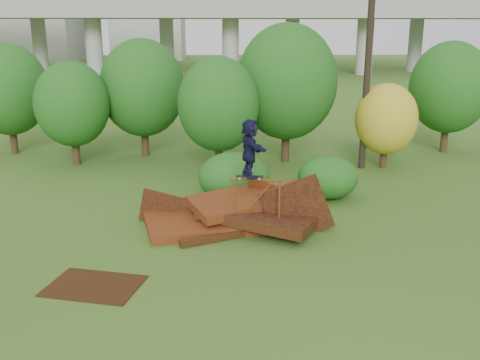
{
  "coord_description": "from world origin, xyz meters",
  "views": [
    {
      "loc": [
        -1.34,
        -13.15,
        5.87
      ],
      "look_at": [
        -0.8,
        2.0,
        1.6
      ],
      "focal_mm": 40.0,
      "sensor_mm": 36.0,
      "label": 1
    }
  ],
  "objects_px": {
    "utility_pole": "(368,59)",
    "flat_plate": "(94,286)",
    "scrap_pile": "(233,215)",
    "skater": "(250,148)"
  },
  "relations": [
    {
      "from": "scrap_pile",
      "to": "skater",
      "type": "relative_size",
      "value": 3.68
    },
    {
      "from": "skater",
      "to": "utility_pole",
      "type": "bearing_deg",
      "value": -49.58
    },
    {
      "from": "utility_pole",
      "to": "scrap_pile",
      "type": "bearing_deg",
      "value": -129.36
    },
    {
      "from": "skater",
      "to": "flat_plate",
      "type": "bearing_deg",
      "value": 114.04
    },
    {
      "from": "skater",
      "to": "flat_plate",
      "type": "distance_m",
      "value": 5.63
    },
    {
      "from": "skater",
      "to": "flat_plate",
      "type": "xyz_separation_m",
      "value": [
        -3.86,
        -3.15,
        -2.63
      ]
    },
    {
      "from": "scrap_pile",
      "to": "skater",
      "type": "bearing_deg",
      "value": -58.33
    },
    {
      "from": "scrap_pile",
      "to": "flat_plate",
      "type": "distance_m",
      "value": 5.18
    },
    {
      "from": "utility_pole",
      "to": "flat_plate",
      "type": "bearing_deg",
      "value": -129.98
    },
    {
      "from": "skater",
      "to": "utility_pole",
      "type": "relative_size",
      "value": 0.18
    }
  ]
}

